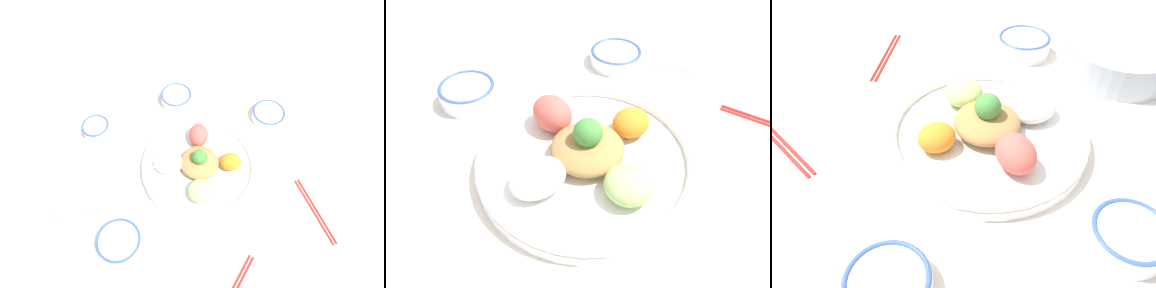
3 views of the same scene
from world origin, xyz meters
The scene contains 5 objects.
ground_plane centered at (0.00, 0.00, 0.00)m, with size 2.40×2.40×0.00m, color silver.
salad_platter centered at (0.03, -0.04, 0.02)m, with size 0.35×0.35×0.10m.
rice_bowl_blue centered at (-0.23, -0.15, 0.02)m, with size 0.11×0.11×0.04m.
sauce_bowl_dark centered at (-0.20, 0.17, 0.02)m, with size 0.11×0.11×0.03m.
serving_spoon_extra centered at (-0.10, 0.28, 0.00)m, with size 0.10×0.10×0.01m.
Camera 2 is at (0.37, -0.25, 0.46)m, focal length 35.00 mm.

